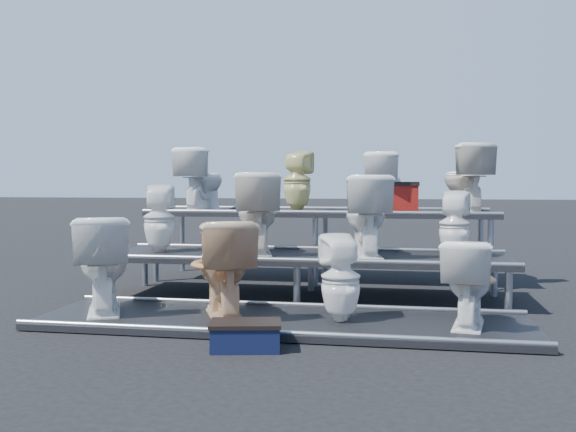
% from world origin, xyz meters
% --- Properties ---
extents(ground, '(80.00, 80.00, 0.00)m').
position_xyz_m(ground, '(0.00, 0.00, 0.00)').
color(ground, black).
rests_on(ground, ground).
extents(tier_front, '(4.20, 1.20, 0.06)m').
position_xyz_m(tier_front, '(0.00, -1.30, 0.03)').
color(tier_front, black).
rests_on(tier_front, ground).
extents(tier_mid, '(4.20, 1.20, 0.46)m').
position_xyz_m(tier_mid, '(0.00, 0.00, 0.23)').
color(tier_mid, black).
rests_on(tier_mid, ground).
extents(tier_back, '(4.20, 1.20, 0.86)m').
position_xyz_m(tier_back, '(0.00, 1.30, 0.43)').
color(tier_back, black).
rests_on(tier_back, ground).
extents(toilet_0, '(0.79, 0.97, 0.86)m').
position_xyz_m(toilet_0, '(-1.63, -1.30, 0.49)').
color(toilet_0, white).
rests_on(toilet_0, tier_front).
extents(toilet_1, '(0.77, 0.95, 0.84)m').
position_xyz_m(toilet_1, '(-0.50, -1.30, 0.48)').
color(toilet_1, tan).
rests_on(toilet_1, tier_front).
extents(toilet_2, '(0.43, 0.43, 0.73)m').
position_xyz_m(toilet_2, '(0.51, -1.30, 0.42)').
color(toilet_2, white).
rests_on(toilet_2, tier_front).
extents(toilet_3, '(0.50, 0.75, 0.71)m').
position_xyz_m(toilet_3, '(1.54, -1.30, 0.41)').
color(toilet_3, white).
rests_on(toilet_3, tier_front).
extents(toilet_4, '(0.41, 0.41, 0.74)m').
position_xyz_m(toilet_4, '(-1.61, 0.00, 0.83)').
color(toilet_4, white).
rests_on(toilet_4, tier_mid).
extents(toilet_5, '(0.68, 0.94, 0.86)m').
position_xyz_m(toilet_5, '(-0.51, 0.00, 0.89)').
color(toilet_5, silver).
rests_on(toilet_5, tier_mid).
extents(toilet_6, '(0.60, 0.89, 0.83)m').
position_xyz_m(toilet_6, '(0.64, 0.00, 0.88)').
color(toilet_6, white).
rests_on(toilet_6, tier_mid).
extents(toilet_7, '(0.35, 0.36, 0.68)m').
position_xyz_m(toilet_7, '(1.52, 0.00, 0.80)').
color(toilet_7, white).
rests_on(toilet_7, tier_mid).
extents(toilet_8, '(0.56, 0.83, 0.79)m').
position_xyz_m(toilet_8, '(-1.54, 1.30, 1.25)').
color(toilet_8, white).
rests_on(toilet_8, tier_back).
extents(toilet_9, '(0.41, 0.42, 0.76)m').
position_xyz_m(toilet_9, '(-0.29, 1.30, 1.24)').
color(toilet_9, beige).
rests_on(toilet_9, tier_back).
extents(toilet_10, '(0.49, 0.75, 0.72)m').
position_xyz_m(toilet_10, '(0.79, 1.30, 1.22)').
color(toilet_10, white).
rests_on(toilet_10, tier_back).
extents(toilet_11, '(0.67, 0.89, 0.81)m').
position_xyz_m(toilet_11, '(1.73, 1.30, 1.26)').
color(toilet_11, silver).
rests_on(toilet_11, tier_back).
extents(red_crate, '(0.49, 0.42, 0.32)m').
position_xyz_m(red_crate, '(0.94, 1.22, 1.02)').
color(red_crate, maroon).
rests_on(red_crate, tier_back).
extents(step_stool, '(0.55, 0.39, 0.18)m').
position_xyz_m(step_stool, '(-0.11, -2.12, 0.09)').
color(step_stool, black).
rests_on(step_stool, ground).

